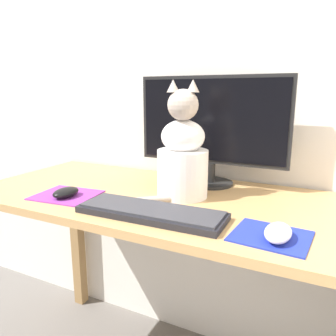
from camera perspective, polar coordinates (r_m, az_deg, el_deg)
The scene contains 9 objects.
wall_back at distance 1.33m, azimuth 9.09°, elevation 19.73°, with size 7.00×0.04×2.50m.
desk at distance 1.10m, azimuth 2.74°, elevation -10.63°, with size 1.49×0.60×0.76m.
monitor at distance 1.20m, azimuth 7.56°, elevation 7.25°, with size 0.55×0.17×0.39m.
keyboard at distance 0.92m, azimuth -2.99°, elevation -7.64°, with size 0.42×0.15×0.02m.
mousepad_left at distance 1.14m, azimuth -17.28°, elevation -4.52°, with size 0.21×0.19×0.00m.
mousepad_right at distance 0.83m, azimuth 17.47°, elevation -11.24°, with size 0.19×0.17×0.00m.
computer_mouse_left at distance 1.11m, azimuth -17.37°, elevation -4.07°, with size 0.06×0.10×0.03m.
computer_mouse_right at distance 0.81m, azimuth 18.62°, elevation -10.60°, with size 0.06×0.11×0.03m.
cat at distance 1.05m, azimuth 2.53°, elevation 2.28°, with size 0.21×0.26×0.37m.
Camera 1 is at (0.40, -0.93, 1.09)m, focal length 35.00 mm.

